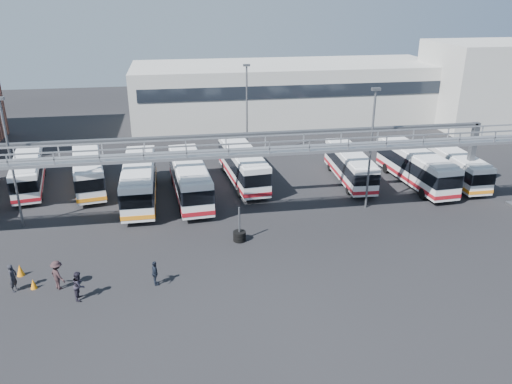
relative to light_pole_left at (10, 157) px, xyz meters
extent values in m
plane|color=black|center=(16.00, -8.00, -5.73)|extent=(140.00, 140.00, 0.00)
cube|color=gray|center=(16.00, -3.00, 0.37)|extent=(50.00, 1.80, 0.22)
cube|color=gray|center=(16.00, -3.85, 1.32)|extent=(50.00, 0.10, 0.10)
cube|color=gray|center=(16.00, -2.15, 1.32)|extent=(50.00, 0.10, 0.10)
cube|color=#4C4F54|center=(16.00, 1.00, 0.57)|extent=(45.00, 0.50, 0.35)
cube|color=#9E9E99|center=(28.00, 30.00, -1.73)|extent=(42.00, 14.00, 8.00)
cube|color=#B2B2AD|center=(54.00, 24.00, -0.23)|extent=(14.00, 12.00, 11.00)
cylinder|color=#4C4F54|center=(0.00, 0.00, -0.73)|extent=(0.18, 0.18, 10.00)
cylinder|color=#4C4F54|center=(28.00, -1.00, -0.73)|extent=(0.18, 0.18, 10.00)
cube|color=#4C4F54|center=(28.00, -1.00, 4.37)|extent=(0.70, 0.35, 0.22)
cylinder|color=#4C4F54|center=(20.00, 14.00, -0.73)|extent=(0.18, 0.18, 10.00)
cube|color=#4C4F54|center=(20.00, 14.00, 4.37)|extent=(0.70, 0.35, 0.22)
cube|color=silver|center=(-1.37, 8.34, -4.05)|extent=(3.98, 10.38, 2.53)
cube|color=black|center=(-1.37, 8.34, -3.75)|extent=(4.05, 10.45, 1.01)
cube|color=maroon|center=(-1.37, 8.34, -4.94)|extent=(4.04, 10.44, 0.32)
cube|color=silver|center=(-1.37, 8.34, -2.71)|extent=(3.58, 9.34, 0.15)
cylinder|color=black|center=(-1.84, 4.97, -5.27)|extent=(0.43, 0.95, 0.92)
cylinder|color=black|center=(0.20, 5.32, -5.27)|extent=(0.43, 0.95, 0.92)
cylinder|color=black|center=(-2.93, 11.36, -5.27)|extent=(0.43, 0.95, 0.92)
cylinder|color=black|center=(-0.90, 11.71, -5.27)|extent=(0.43, 0.95, 0.92)
cube|color=silver|center=(4.07, 7.83, -3.95)|extent=(4.21, 10.98, 2.68)
cube|color=black|center=(4.07, 7.83, -3.63)|extent=(4.27, 11.05, 1.07)
cube|color=orange|center=(4.07, 7.83, -4.90)|extent=(4.26, 11.03, 0.34)
cube|color=silver|center=(4.07, 7.83, -2.53)|extent=(3.79, 9.88, 0.16)
cylinder|color=black|center=(3.56, 4.26, -5.24)|extent=(0.45, 1.01, 0.97)
cylinder|color=black|center=(5.73, 4.63, -5.24)|extent=(0.45, 1.01, 0.97)
cylinder|color=black|center=(2.41, 11.02, -5.24)|extent=(0.45, 1.01, 0.97)
cylinder|color=black|center=(4.57, 11.39, -5.24)|extent=(0.45, 1.01, 0.97)
cube|color=silver|center=(8.96, 3.80, -3.84)|extent=(2.68, 11.42, 2.85)
cube|color=black|center=(8.96, 3.80, -3.50)|extent=(2.74, 11.48, 1.14)
cube|color=orange|center=(8.96, 3.80, -4.85)|extent=(2.73, 11.47, 0.36)
cube|color=silver|center=(8.96, 3.80, -2.33)|extent=(2.41, 10.28, 0.17)
cylinder|color=black|center=(7.81, 0.15, -5.21)|extent=(0.32, 1.04, 1.04)
cylinder|color=black|center=(10.16, 0.16, -5.21)|extent=(0.32, 1.04, 1.04)
cylinder|color=black|center=(7.75, 7.44, -5.21)|extent=(0.32, 1.04, 1.04)
cylinder|color=black|center=(10.10, 7.46, -5.21)|extent=(0.32, 1.04, 1.04)
cube|color=silver|center=(13.29, 3.68, -3.84)|extent=(3.47, 11.54, 2.84)
cube|color=black|center=(13.29, 3.68, -3.51)|extent=(3.53, 11.60, 1.14)
cube|color=maroon|center=(13.29, 3.68, -4.85)|extent=(3.52, 11.59, 0.36)
cube|color=silver|center=(13.29, 3.68, -2.34)|extent=(3.12, 10.38, 0.17)
cylinder|color=black|center=(12.40, -0.03, -5.21)|extent=(0.39, 1.05, 1.03)
cylinder|color=black|center=(14.74, 0.15, -5.21)|extent=(0.39, 1.05, 1.03)
cylinder|color=black|center=(11.83, 7.22, -5.21)|extent=(0.39, 1.05, 1.03)
cylinder|color=black|center=(14.17, 7.40, -5.21)|extent=(0.39, 1.05, 1.03)
cube|color=silver|center=(18.48, 6.68, -3.91)|extent=(3.56, 11.18, 2.75)
cube|color=black|center=(18.48, 6.68, -3.58)|extent=(3.63, 11.24, 1.10)
cube|color=maroon|center=(18.48, 6.68, -4.88)|extent=(3.62, 11.23, 0.35)
cube|color=silver|center=(18.48, 6.68, -2.45)|extent=(3.21, 10.06, 0.16)
cylinder|color=black|center=(17.70, 3.07, -5.23)|extent=(0.40, 1.02, 1.00)
cylinder|color=black|center=(19.95, 3.30, -5.23)|extent=(0.40, 1.02, 1.00)
cylinder|color=black|center=(17.01, 10.07, -5.23)|extent=(0.40, 1.02, 1.00)
cylinder|color=black|center=(19.26, 10.29, -5.23)|extent=(0.40, 1.02, 1.00)
cube|color=silver|center=(28.69, 5.28, -4.06)|extent=(2.69, 10.14, 2.51)
cube|color=black|center=(28.69, 5.28, -3.76)|extent=(2.75, 10.20, 1.01)
cube|color=maroon|center=(28.69, 5.28, -4.95)|extent=(2.74, 10.19, 0.32)
cube|color=silver|center=(28.69, 5.28, -2.73)|extent=(2.42, 9.13, 0.15)
cylinder|color=black|center=(27.54, 2.10, -5.27)|extent=(0.31, 0.92, 0.91)
cylinder|color=black|center=(29.58, 2.02, -5.27)|extent=(0.31, 0.92, 0.91)
cylinder|color=black|center=(27.79, 8.54, -5.27)|extent=(0.31, 0.92, 0.91)
cylinder|color=black|center=(29.84, 8.46, -5.27)|extent=(0.31, 0.92, 0.91)
cube|color=silver|center=(34.59, 3.52, -3.90)|extent=(3.24, 11.18, 2.76)
cube|color=black|center=(34.59, 3.52, -3.57)|extent=(3.30, 11.24, 1.10)
cube|color=maroon|center=(34.59, 3.52, -4.87)|extent=(3.29, 11.23, 0.35)
cube|color=silver|center=(34.59, 3.52, -2.44)|extent=(2.92, 10.06, 0.16)
cylinder|color=black|center=(33.69, -0.08, -5.23)|extent=(0.37, 1.02, 1.00)
cylinder|color=black|center=(35.96, 0.07, -5.23)|extent=(0.37, 1.02, 1.00)
cylinder|color=black|center=(33.22, 6.97, -5.23)|extent=(0.37, 1.02, 1.00)
cylinder|color=black|center=(35.48, 7.12, -5.23)|extent=(0.37, 1.02, 1.00)
cube|color=silver|center=(38.55, 3.70, -4.08)|extent=(2.30, 9.91, 2.48)
cube|color=black|center=(38.55, 3.70, -3.79)|extent=(2.36, 9.98, 0.99)
cube|color=orange|center=(38.55, 3.70, -4.96)|extent=(2.35, 9.97, 0.32)
cube|color=silver|center=(38.55, 3.70, -2.77)|extent=(2.07, 8.92, 0.14)
cylinder|color=black|center=(37.56, 0.53, -5.28)|extent=(0.27, 0.90, 0.90)
cylinder|color=black|center=(39.57, 0.54, -5.28)|extent=(0.27, 0.90, 0.90)
cylinder|color=black|center=(37.53, 6.87, -5.28)|extent=(0.27, 0.90, 0.90)
cylinder|color=black|center=(39.54, 6.88, -5.28)|extent=(0.27, 0.90, 0.90)
imported|color=black|center=(1.91, -9.59, -4.81)|extent=(0.57, 0.75, 1.83)
imported|color=black|center=(6.04, -11.14, -4.81)|extent=(0.73, 0.92, 1.83)
imported|color=black|center=(4.57, -9.79, -4.77)|extent=(1.36, 1.40, 1.92)
imported|color=black|center=(10.49, -10.35, -4.90)|extent=(0.56, 1.03, 1.66)
cone|color=orange|center=(2.99, -9.53, -5.41)|extent=(0.53, 0.53, 0.64)
cone|color=orange|center=(1.78, -7.77, -5.34)|extent=(0.52, 0.52, 0.78)
cylinder|color=black|center=(16.51, -5.32, -5.59)|extent=(0.95, 0.95, 0.23)
cylinder|color=black|center=(16.51, -5.32, -5.34)|extent=(0.95, 0.95, 0.23)
cylinder|color=black|center=(16.51, -5.32, -5.09)|extent=(0.95, 0.95, 0.23)
cylinder|color=#4C4F54|center=(16.51, -5.32, -4.37)|extent=(0.14, 0.14, 2.71)
camera|label=1|loc=(12.27, -38.04, 11.54)|focal=35.00mm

